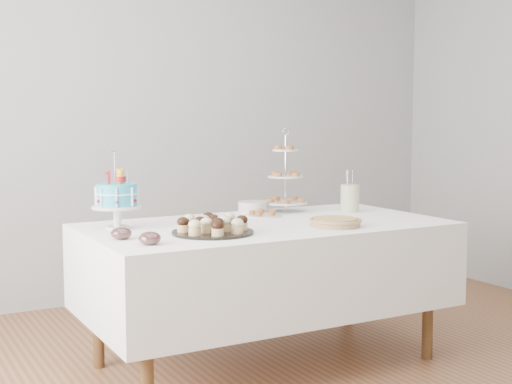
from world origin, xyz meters
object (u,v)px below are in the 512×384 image
cupcake_tray (213,225)px  plate_stack (253,207)px  pie (335,222)px  pastry_plate (263,214)px  jam_bowl_b (121,233)px  jam_bowl_a (150,238)px  table (266,265)px  tiered_stand (286,177)px  birthday_cake (117,208)px  utensil_pitcher (350,197)px

cupcake_tray → plate_stack: cupcake_tray is taller
pie → pastry_plate: size_ratio=1.27×
jam_bowl_b → jam_bowl_a: bearing=-71.4°
table → pastry_plate: size_ratio=8.81×
pie → jam_bowl_a: jam_bowl_a is taller
cupcake_tray → jam_bowl_a: bearing=-160.0°
table → tiered_stand: size_ratio=3.82×
birthday_cake → pastry_plate: (0.87, 0.04, -0.09)m
table → cupcake_tray: 0.51m
jam_bowl_b → table: bearing=7.4°
birthday_cake → jam_bowl_a: (-0.02, -0.51, -0.08)m
pastry_plate → jam_bowl_b: (-0.96, -0.34, 0.01)m
plate_stack → birthday_cake: bearing=-167.4°
jam_bowl_a → jam_bowl_b: 0.21m
pie → jam_bowl_b: jam_bowl_b is taller
birthday_cake → utensil_pitcher: bearing=17.3°
birthday_cake → cupcake_tray: bearing=-26.9°
cupcake_tray → utensil_pitcher: utensil_pitcher is taller
cupcake_tray → table: bearing=23.1°
cupcake_tray → utensil_pitcher: 1.12m
jam_bowl_b → utensil_pitcher: bearing=10.1°
tiered_stand → utensil_pitcher: bearing=-29.9°
birthday_cake → jam_bowl_a: bearing=-73.0°
plate_stack → pastry_plate: (-0.02, -0.16, -0.02)m
plate_stack → jam_bowl_b: (-0.98, -0.51, -0.01)m
birthday_cake → plate_stack: 0.92m
pastry_plate → jam_bowl_b: 1.02m
tiered_stand → jam_bowl_a: (-1.11, -0.66, -0.18)m
cupcake_tray → jam_bowl_b: size_ratio=4.07×
cupcake_tray → pie: bearing=-8.6°
table → pie: bearing=-46.0°
table → birthday_cake: bearing=165.2°
utensil_pitcher → pastry_plate: bearing=158.1°
plate_stack → utensil_pitcher: bearing=-24.3°
jam_bowl_b → pastry_plate: bearing=19.9°
birthday_cake → pie: 1.12m
plate_stack → pie: bearing=-79.7°
utensil_pitcher → pie: bearing=-147.8°
cupcake_tray → utensil_pitcher: bearing=17.1°
tiered_stand → pastry_plate: bearing=-152.2°
plate_stack → utensil_pitcher: utensil_pitcher is taller
cupcake_tray → jam_bowl_b: cupcake_tray is taller
tiered_stand → pastry_plate: 0.32m
pie → plate_stack: size_ratio=1.58×
tiered_stand → jam_bowl_a: bearing=-149.3°
pastry_plate → table: bearing=-116.0°
birthday_cake → cupcake_tray: size_ratio=0.99×
pastry_plate → cupcake_tray: bearing=-141.7°
pie → birthday_cake: bearing=155.3°
plate_stack → jam_bowl_b: 1.10m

